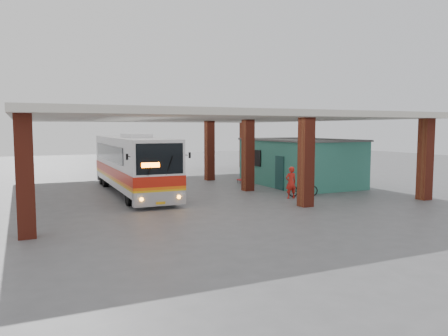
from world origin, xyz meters
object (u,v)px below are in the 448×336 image
coach_bus (133,164)px  pedestrian (291,183)px  red_chair (242,177)px  motorcycle (303,188)px

coach_bus → pedestrian: coach_bus is taller
pedestrian → red_chair: 7.05m
red_chair → motorcycle: bearing=-90.9°
motorcycle → pedestrian: 1.10m
red_chair → pedestrian: bearing=-99.0°
motorcycle → pedestrian: pedestrian is taller
pedestrian → motorcycle: bearing=-161.4°
coach_bus → red_chair: bearing=11.0°
motorcycle → red_chair: motorcycle is taller
pedestrian → red_chair: size_ratio=2.02×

